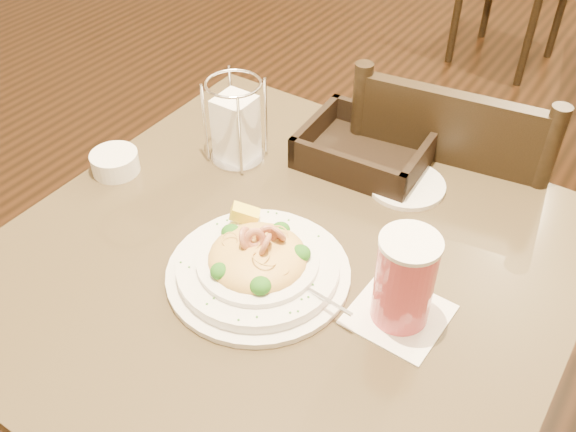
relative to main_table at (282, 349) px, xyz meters
The scene contains 8 objects.
main_table is the anchor object (origin of this frame).
dining_chair_near 0.54m from the main_table, 80.21° to the left, with size 0.48×0.48×0.93m.
pasta_bowl 0.27m from the main_table, 101.61° to the right, with size 0.33×0.30×0.09m.
drink_glass 0.38m from the main_table, ahead, with size 0.14×0.14×0.15m.
bread_basket 0.41m from the main_table, 93.28° to the left, with size 0.25×0.21×0.07m.
napkin_caddy 0.43m from the main_table, 140.91° to the left, with size 0.11×0.11×0.17m.
side_plate 0.39m from the main_table, 73.29° to the left, with size 0.15×0.15×0.01m, color white.
butter_ramekin 0.48m from the main_table, behind, with size 0.09×0.09×0.04m, color white.
Camera 1 is at (0.42, -0.62, 1.51)m, focal length 40.00 mm.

